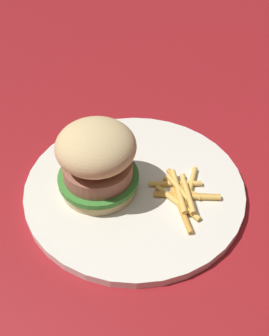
% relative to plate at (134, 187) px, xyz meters
% --- Properties ---
extents(ground_plane, '(1.60, 1.60, 0.00)m').
position_rel_plate_xyz_m(ground_plane, '(0.02, 0.02, -0.01)').
color(ground_plane, maroon).
extents(plate, '(0.29, 0.29, 0.01)m').
position_rel_plate_xyz_m(plate, '(0.00, 0.00, 0.00)').
color(plate, silver).
rests_on(plate, ground_plane).
extents(sandwich, '(0.10, 0.10, 0.10)m').
position_rel_plate_xyz_m(sandwich, '(0.04, -0.02, 0.05)').
color(sandwich, tan).
rests_on(sandwich, plate).
extents(fries_pile, '(0.08, 0.10, 0.01)m').
position_rel_plate_xyz_m(fries_pile, '(-0.04, 0.05, 0.01)').
color(fries_pile, '#E5B251').
rests_on(fries_pile, plate).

